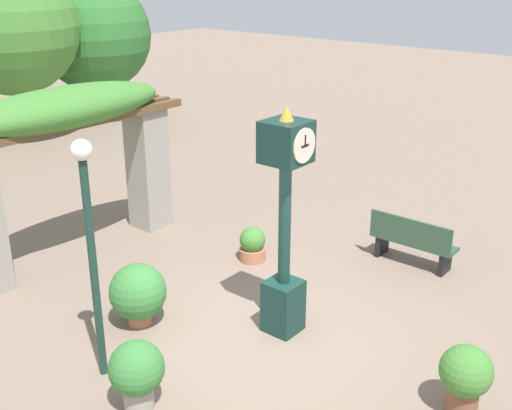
{
  "coord_description": "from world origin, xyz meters",
  "views": [
    {
      "loc": [
        -6.1,
        -4.88,
        5.02
      ],
      "look_at": [
        0.32,
        0.36,
        1.8
      ],
      "focal_mm": 45.0,
      "sensor_mm": 36.0,
      "label": 1
    }
  ],
  "objects": [
    {
      "name": "ground_plane",
      "position": [
        0.0,
        0.0,
        0.0
      ],
      "size": [
        60.0,
        60.0,
        0.0
      ],
      "primitive_type": "plane",
      "color": "#7F6B5B"
    },
    {
      "name": "potted_plant_far_left",
      "position": [
        0.23,
        -2.84,
        0.5
      ],
      "size": [
        0.62,
        0.62,
        0.88
      ],
      "color": "brown",
      "rests_on": "ground"
    },
    {
      "name": "pergola",
      "position": [
        0.0,
        4.24,
        2.18
      ],
      "size": [
        4.71,
        1.21,
        3.03
      ],
      "color": "gray",
      "rests_on": "ground"
    },
    {
      "name": "pedestal_clock",
      "position": [
        0.32,
        -0.14,
        1.66
      ],
      "size": [
        0.55,
        0.6,
        3.28
      ],
      "color": "#14332D",
      "rests_on": "ground"
    },
    {
      "name": "potted_plant_far_right",
      "position": [
        1.8,
        1.65,
        0.3
      ],
      "size": [
        0.46,
        0.46,
        0.62
      ],
      "color": "#B26B4C",
      "rests_on": "ground"
    },
    {
      "name": "park_bench",
      "position": [
        3.41,
        -0.59,
        0.43
      ],
      "size": [
        0.42,
        1.5,
        0.89
      ],
      "rotation": [
        0.0,
        0.0,
        1.57
      ],
      "color": "#2D4C38",
      "rests_on": "ground"
    },
    {
      "name": "potted_plant_near_left",
      "position": [
        -2.13,
        0.16,
        0.51
      ],
      "size": [
        0.66,
        0.66,
        0.89
      ],
      "color": "gray",
      "rests_on": "ground"
    },
    {
      "name": "lamp_post",
      "position": [
        -1.97,
        1.03,
        2.0
      ],
      "size": [
        0.25,
        0.25,
        3.12
      ],
      "color": "#19382D",
      "rests_on": "ground"
    },
    {
      "name": "potted_plant_near_right",
      "position": [
        -0.87,
        1.58,
        0.51
      ],
      "size": [
        0.83,
        0.83,
        0.94
      ],
      "color": "#B26B4C",
      "rests_on": "ground"
    }
  ]
}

